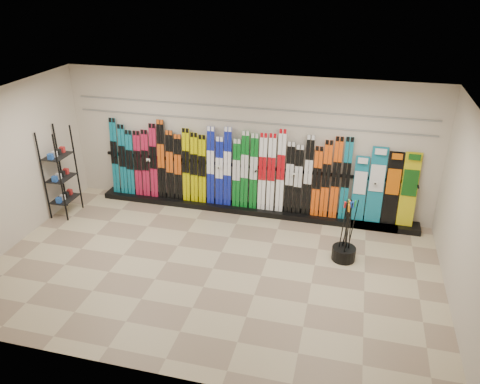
# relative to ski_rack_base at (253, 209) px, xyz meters

# --- Properties ---
(floor) EXTENTS (8.00, 8.00, 0.00)m
(floor) POSITION_rel_ski_rack_base_xyz_m (-0.22, -2.28, -0.06)
(floor) COLOR gray
(floor) RESTS_ON ground
(back_wall) EXTENTS (8.00, 0.00, 8.00)m
(back_wall) POSITION_rel_ski_rack_base_xyz_m (-0.22, 0.22, 1.44)
(back_wall) COLOR beige
(back_wall) RESTS_ON floor
(left_wall) EXTENTS (0.00, 5.00, 5.00)m
(left_wall) POSITION_rel_ski_rack_base_xyz_m (-4.22, -2.28, 1.44)
(left_wall) COLOR beige
(left_wall) RESTS_ON floor
(right_wall) EXTENTS (0.00, 5.00, 5.00)m
(right_wall) POSITION_rel_ski_rack_base_xyz_m (3.78, -2.28, 1.44)
(right_wall) COLOR beige
(right_wall) RESTS_ON floor
(ceiling) EXTENTS (8.00, 8.00, 0.00)m
(ceiling) POSITION_rel_ski_rack_base_xyz_m (-0.22, -2.28, 2.94)
(ceiling) COLOR silver
(ceiling) RESTS_ON back_wall
(ski_rack_base) EXTENTS (8.00, 0.40, 0.12)m
(ski_rack_base) POSITION_rel_ski_rack_base_xyz_m (0.00, 0.00, 0.00)
(ski_rack_base) COLOR black
(ski_rack_base) RESTS_ON floor
(skis) EXTENTS (5.38, 0.19, 1.82)m
(skis) POSITION_rel_ski_rack_base_xyz_m (-0.66, 0.03, 0.89)
(skis) COLOR #106D84
(skis) RESTS_ON ski_rack_base
(snowboards) EXTENTS (1.26, 0.24, 1.59)m
(snowboards) POSITION_rel_ski_rack_base_xyz_m (2.73, 0.08, 0.81)
(snowboards) COLOR #14728C
(snowboards) RESTS_ON ski_rack_base
(accessory_rack) EXTENTS (0.40, 0.60, 1.95)m
(accessory_rack) POSITION_rel_ski_rack_base_xyz_m (-3.97, -1.05, 0.91)
(accessory_rack) COLOR black
(accessory_rack) RESTS_ON floor
(pole_bin) EXTENTS (0.44, 0.44, 0.25)m
(pole_bin) POSITION_rel_ski_rack_base_xyz_m (2.04, -1.39, 0.07)
(pole_bin) COLOR black
(pole_bin) RESTS_ON floor
(ski_poles) EXTENTS (0.28, 0.31, 1.18)m
(ski_poles) POSITION_rel_ski_rack_base_xyz_m (2.05, -1.39, 0.55)
(ski_poles) COLOR black
(ski_poles) RESTS_ON pole_bin
(slatwall_rail_0) EXTENTS (7.60, 0.02, 0.03)m
(slatwall_rail_0) POSITION_rel_ski_rack_base_xyz_m (-0.22, 0.20, 1.94)
(slatwall_rail_0) COLOR gray
(slatwall_rail_0) RESTS_ON back_wall
(slatwall_rail_1) EXTENTS (7.60, 0.02, 0.03)m
(slatwall_rail_1) POSITION_rel_ski_rack_base_xyz_m (-0.22, 0.20, 2.24)
(slatwall_rail_1) COLOR gray
(slatwall_rail_1) RESTS_ON back_wall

